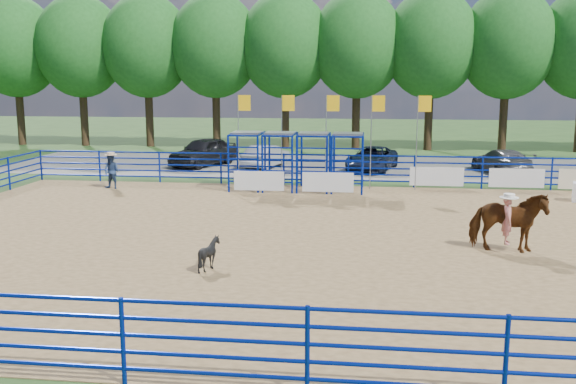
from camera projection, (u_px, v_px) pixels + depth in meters
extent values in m
plane|color=#2F4F1F|center=(338.00, 240.00, 19.90)|extent=(120.00, 120.00, 0.00)
cube|color=#94764A|center=(338.00, 240.00, 19.90)|extent=(30.00, 20.00, 0.02)
cube|color=gray|center=(352.00, 166.00, 36.51)|extent=(40.00, 10.00, 0.01)
imported|color=#5B3012|center=(508.00, 222.00, 18.32)|extent=(2.22, 1.25, 1.78)
imported|color=red|center=(509.00, 197.00, 18.19)|extent=(0.39, 0.54, 1.36)
cylinder|color=white|center=(511.00, 172.00, 18.06)|extent=(0.54, 0.54, 0.12)
imported|color=black|center=(209.00, 254.00, 16.71)|extent=(1.01, 0.97, 0.85)
imported|color=navy|center=(112.00, 171.00, 28.87)|extent=(0.88, 0.75, 1.58)
cylinder|color=tan|center=(111.00, 154.00, 28.74)|extent=(0.56, 0.56, 0.11)
imported|color=black|center=(204.00, 152.00, 36.57)|extent=(3.59, 5.07, 1.60)
imported|color=gray|center=(266.00, 156.00, 35.90)|extent=(2.31, 4.07, 1.27)
imported|color=black|center=(372.00, 159.00, 34.77)|extent=(3.12, 4.93, 1.27)
imported|color=#4E4E50|center=(501.00, 161.00, 33.96)|extent=(2.92, 4.58, 1.24)
cube|color=white|center=(259.00, 181.00, 27.86)|extent=(2.20, 0.04, 0.85)
cube|color=white|center=(328.00, 182.00, 27.49)|extent=(2.20, 0.04, 0.85)
cube|color=white|center=(437.00, 177.00, 29.05)|extent=(2.40, 0.04, 0.85)
cube|color=white|center=(517.00, 178.00, 28.62)|extent=(2.40, 0.04, 0.85)
cylinder|color=#3F2B19|center=(20.00, 113.00, 47.93)|extent=(0.56, 0.56, 4.80)
ellipsoid|color=#1B541B|center=(15.00, 42.00, 47.02)|extent=(6.40, 6.40, 7.36)
cylinder|color=#3F2B19|center=(84.00, 113.00, 47.32)|extent=(0.56, 0.56, 4.80)
ellipsoid|color=#1B541B|center=(80.00, 41.00, 46.41)|extent=(6.40, 6.40, 7.36)
cylinder|color=#3F2B19|center=(149.00, 113.00, 46.71)|extent=(0.56, 0.56, 4.80)
ellipsoid|color=#1B541B|center=(147.00, 41.00, 45.80)|extent=(6.40, 6.40, 7.36)
cylinder|color=#3F2B19|center=(216.00, 114.00, 46.10)|extent=(0.56, 0.56, 4.80)
ellipsoid|color=#1B541B|center=(215.00, 40.00, 45.19)|extent=(6.40, 6.40, 7.36)
cylinder|color=#3F2B19|center=(285.00, 114.00, 45.49)|extent=(0.56, 0.56, 4.80)
ellipsoid|color=#1B541B|center=(285.00, 40.00, 44.58)|extent=(6.40, 6.40, 7.36)
cylinder|color=#3F2B19|center=(356.00, 115.00, 44.88)|extent=(0.56, 0.56, 4.80)
ellipsoid|color=#1B541B|center=(357.00, 39.00, 43.97)|extent=(6.40, 6.40, 7.36)
cylinder|color=#3F2B19|center=(429.00, 115.00, 44.27)|extent=(0.56, 0.56, 4.80)
ellipsoid|color=#1B541B|center=(432.00, 39.00, 43.36)|extent=(6.40, 6.40, 7.36)
cylinder|color=#3F2B19|center=(503.00, 116.00, 43.66)|extent=(0.56, 0.56, 4.80)
ellipsoid|color=#1B541B|center=(508.00, 38.00, 42.75)|extent=(6.40, 6.40, 7.36)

